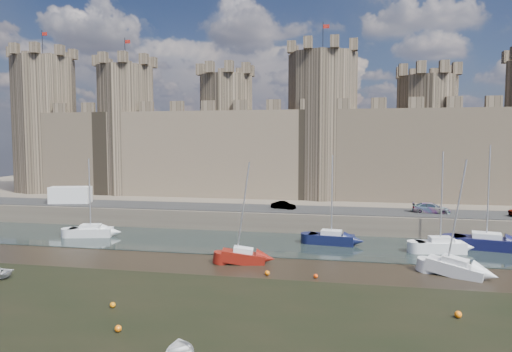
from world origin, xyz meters
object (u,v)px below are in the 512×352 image
object	(u,v)px
sailboat_1	(331,238)
sailboat_2	(440,245)
car_1	(283,205)
sailboat_4	(243,256)
car_2	(431,208)
sailboat_0	(91,231)
car_0	(76,200)
sailboat_3	(486,242)
van	(70,195)
sailboat_5	(455,267)

from	to	relation	value
sailboat_1	sailboat_2	size ratio (longest dim) A/B	0.95
car_1	sailboat_4	bearing A→B (deg)	-167.80
car_2	sailboat_0	bearing A→B (deg)	111.95
car_1	sailboat_0	bearing A→B (deg)	131.67
sailboat_0	sailboat_2	bearing A→B (deg)	-14.10
car_1	sailboat_0	xyz separation A→B (m)	(-22.30, -10.48, -2.29)
car_1	sailboat_2	xyz separation A→B (m)	(17.99, -10.71, -2.21)
sailboat_1	car_0	bearing A→B (deg)	172.96
sailboat_3	van	bearing A→B (deg)	-175.51
sailboat_0	sailboat_2	distance (m)	40.29
sailboat_0	sailboat_3	xyz separation A→B (m)	(45.51, 2.33, 0.10)
sailboat_4	sailboat_5	size ratio (longest dim) A/B	0.96
sailboat_2	sailboat_4	world-z (taller)	sailboat_2
car_0	sailboat_1	bearing A→B (deg)	-90.98
sailboat_1	sailboat_4	distance (m)	12.46
car_0	sailboat_2	size ratio (longest dim) A/B	0.31
sailboat_0	sailboat_5	bearing A→B (deg)	-25.61
sailboat_0	sailboat_1	bearing A→B (deg)	-10.90
car_2	sailboat_0	size ratio (longest dim) A/B	0.49
car_0	car_1	distance (m)	30.91
sailboat_2	sailboat_4	size ratio (longest dim) A/B	1.08
van	sailboat_3	distance (m)	55.34
van	sailboat_0	xyz separation A→B (m)	(9.21, -10.04, -2.99)
sailboat_2	sailboat_0	bearing A→B (deg)	171.54
car_0	car_1	bearing A→B (deg)	-77.48
sailboat_2	sailboat_5	world-z (taller)	sailboat_2
sailboat_3	sailboat_4	xyz separation A→B (m)	(-24.60, -10.36, -0.12)
sailboat_3	sailboat_5	size ratio (longest dim) A/B	1.10
van	sailboat_5	world-z (taller)	sailboat_5
car_2	van	xyz separation A→B (m)	(-50.46, -0.75, 0.58)
car_0	sailboat_1	xyz separation A→B (m)	(37.59, -9.03, -2.26)
van	sailboat_0	size ratio (longest dim) A/B	0.60
sailboat_1	sailboat_5	xyz separation A→B (m)	(10.97, -9.83, -0.06)
sailboat_1	sailboat_2	xyz separation A→B (m)	(11.30, -1.68, 0.04)
car_2	sailboat_1	bearing A→B (deg)	134.59
car_0	car_2	bearing A→B (deg)	-77.12
car_0	car_2	size ratio (longest dim) A/B	0.71
car_0	car_2	distance (m)	49.85
car_1	sailboat_0	world-z (taller)	sailboat_0
sailboat_1	sailboat_4	xyz separation A→B (m)	(-8.08, -9.48, -0.07)
sailboat_2	sailboat_3	world-z (taller)	sailboat_3
car_0	sailboat_2	distance (m)	50.11
sailboat_0	van	bearing A→B (deg)	118.78
sailboat_5	van	bearing A→B (deg)	-176.50
sailboat_1	sailboat_5	size ratio (longest dim) A/B	0.99
sailboat_1	sailboat_5	world-z (taller)	sailboat_5
sailboat_2	sailboat_3	size ratio (longest dim) A/B	0.94
van	sailboat_1	size ratio (longest dim) A/B	0.57
car_1	sailboat_5	bearing A→B (deg)	-120.38
car_2	sailboat_4	world-z (taller)	sailboat_4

